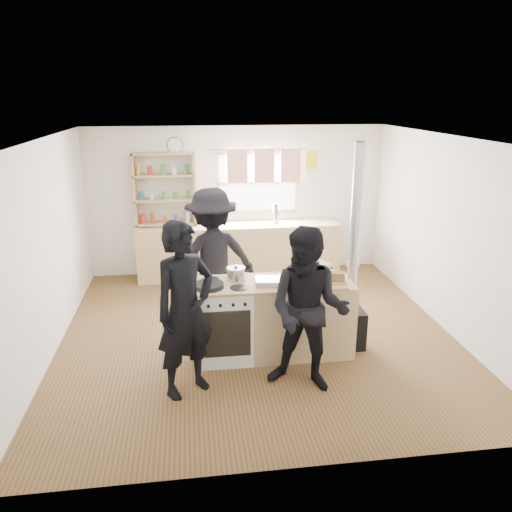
{
  "coord_description": "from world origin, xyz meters",
  "views": [
    {
      "loc": [
        -0.8,
        -5.85,
        3.0
      ],
      "look_at": [
        -0.03,
        -0.1,
        1.1
      ],
      "focal_mm": 35.0,
      "sensor_mm": 36.0,
      "label": 1
    }
  ],
  "objects_px": {
    "stockpot_stove": "(236,274)",
    "person_far": "(212,259)",
    "thermos": "(276,214)",
    "roast_tray": "(271,281)",
    "skillet_greens": "(209,285)",
    "flue_heater": "(351,297)",
    "person_near_right": "(308,311)",
    "person_near_left": "(185,310)",
    "bread_board": "(335,278)",
    "cooking_island": "(275,318)",
    "stockpot_counter": "(318,271)"
  },
  "relations": [
    {
      "from": "thermos",
      "to": "stockpot_counter",
      "type": "bearing_deg",
      "value": -89.7
    },
    {
      "from": "person_near_right",
      "to": "flue_heater",
      "type": "bearing_deg",
      "value": 73.1
    },
    {
      "from": "stockpot_stove",
      "to": "person_far",
      "type": "distance_m",
      "value": 0.86
    },
    {
      "from": "cooking_island",
      "to": "stockpot_counter",
      "type": "relative_size",
      "value": 6.76
    },
    {
      "from": "stockpot_stove",
      "to": "person_far",
      "type": "xyz_separation_m",
      "value": [
        -0.23,
        0.82,
        -0.07
      ]
    },
    {
      "from": "thermos",
      "to": "skillet_greens",
      "type": "height_order",
      "value": "thermos"
    },
    {
      "from": "roast_tray",
      "to": "flue_heater",
      "type": "height_order",
      "value": "flue_heater"
    },
    {
      "from": "flue_heater",
      "to": "bread_board",
      "type": "bearing_deg",
      "value": -146.63
    },
    {
      "from": "roast_tray",
      "to": "stockpot_stove",
      "type": "distance_m",
      "value": 0.42
    },
    {
      "from": "stockpot_stove",
      "to": "stockpot_counter",
      "type": "bearing_deg",
      "value": -5.58
    },
    {
      "from": "cooking_island",
      "to": "roast_tray",
      "type": "relative_size",
      "value": 5.28
    },
    {
      "from": "stockpot_stove",
      "to": "person_near_left",
      "type": "height_order",
      "value": "person_near_left"
    },
    {
      "from": "skillet_greens",
      "to": "flue_heater",
      "type": "height_order",
      "value": "flue_heater"
    },
    {
      "from": "skillet_greens",
      "to": "person_near_right",
      "type": "distance_m",
      "value": 1.18
    },
    {
      "from": "skillet_greens",
      "to": "cooking_island",
      "type": "bearing_deg",
      "value": 6.85
    },
    {
      "from": "thermos",
      "to": "person_near_left",
      "type": "xyz_separation_m",
      "value": [
        -1.52,
        -3.43,
        -0.14
      ]
    },
    {
      "from": "cooking_island",
      "to": "roast_tray",
      "type": "height_order",
      "value": "roast_tray"
    },
    {
      "from": "skillet_greens",
      "to": "stockpot_stove",
      "type": "relative_size",
      "value": 1.84
    },
    {
      "from": "person_far",
      "to": "roast_tray",
      "type": "bearing_deg",
      "value": 105.92
    },
    {
      "from": "stockpot_stove",
      "to": "person_far",
      "type": "height_order",
      "value": "person_far"
    },
    {
      "from": "person_near_right",
      "to": "person_far",
      "type": "height_order",
      "value": "person_far"
    },
    {
      "from": "thermos",
      "to": "roast_tray",
      "type": "relative_size",
      "value": 0.86
    },
    {
      "from": "roast_tray",
      "to": "stockpot_counter",
      "type": "bearing_deg",
      "value": 8.08
    },
    {
      "from": "roast_tray",
      "to": "person_near_left",
      "type": "height_order",
      "value": "person_near_left"
    },
    {
      "from": "bread_board",
      "to": "person_near_right",
      "type": "relative_size",
      "value": 0.18
    },
    {
      "from": "person_near_left",
      "to": "person_near_right",
      "type": "relative_size",
      "value": 1.05
    },
    {
      "from": "stockpot_stove",
      "to": "person_near_left",
      "type": "bearing_deg",
      "value": -127.69
    },
    {
      "from": "person_near_right",
      "to": "person_near_left",
      "type": "bearing_deg",
      "value": -159.18
    },
    {
      "from": "stockpot_counter",
      "to": "flue_heater",
      "type": "distance_m",
      "value": 0.58
    },
    {
      "from": "bread_board",
      "to": "flue_heater",
      "type": "distance_m",
      "value": 0.46
    },
    {
      "from": "cooking_island",
      "to": "skillet_greens",
      "type": "height_order",
      "value": "skillet_greens"
    },
    {
      "from": "thermos",
      "to": "stockpot_stove",
      "type": "distance_m",
      "value": 2.83
    },
    {
      "from": "cooking_island",
      "to": "flue_heater",
      "type": "relative_size",
      "value": 0.79
    },
    {
      "from": "thermos",
      "to": "skillet_greens",
      "type": "bearing_deg",
      "value": -113.67
    },
    {
      "from": "skillet_greens",
      "to": "flue_heater",
      "type": "relative_size",
      "value": 0.16
    },
    {
      "from": "bread_board",
      "to": "person_far",
      "type": "relative_size",
      "value": 0.17
    },
    {
      "from": "flue_heater",
      "to": "person_near_left",
      "type": "bearing_deg",
      "value": -160.02
    },
    {
      "from": "skillet_greens",
      "to": "roast_tray",
      "type": "height_order",
      "value": "roast_tray"
    },
    {
      "from": "bread_board",
      "to": "thermos",
      "type": "bearing_deg",
      "value": 93.63
    },
    {
      "from": "flue_heater",
      "to": "person_far",
      "type": "relative_size",
      "value": 1.34
    },
    {
      "from": "skillet_greens",
      "to": "roast_tray",
      "type": "distance_m",
      "value": 0.71
    },
    {
      "from": "roast_tray",
      "to": "bread_board",
      "type": "bearing_deg",
      "value": -3.6
    },
    {
      "from": "stockpot_counter",
      "to": "person_far",
      "type": "relative_size",
      "value": 0.16
    },
    {
      "from": "person_near_left",
      "to": "person_near_right",
      "type": "bearing_deg",
      "value": -37.62
    },
    {
      "from": "thermos",
      "to": "person_far",
      "type": "relative_size",
      "value": 0.17
    },
    {
      "from": "person_near_right",
      "to": "roast_tray",
      "type": "bearing_deg",
      "value": 137.16
    },
    {
      "from": "person_far",
      "to": "stockpot_stove",
      "type": "bearing_deg",
      "value": 89.88
    },
    {
      "from": "skillet_greens",
      "to": "person_near_left",
      "type": "height_order",
      "value": "person_near_left"
    },
    {
      "from": "skillet_greens",
      "to": "bread_board",
      "type": "distance_m",
      "value": 1.44
    },
    {
      "from": "stockpot_counter",
      "to": "person_near_left",
      "type": "relative_size",
      "value": 0.16
    }
  ]
}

